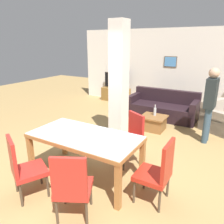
{
  "coord_description": "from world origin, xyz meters",
  "views": [
    {
      "loc": [
        2.07,
        -2.63,
        2.24
      ],
      "look_at": [
        0.0,
        0.9,
        0.93
      ],
      "focal_mm": 35.0,
      "sensor_mm": 36.0,
      "label": 1
    }
  ],
  "objects_px": {
    "dining_chair_near_left": "(23,166)",
    "armchair": "(223,120)",
    "dining_chair_near_right": "(72,185)",
    "bottle": "(155,111)",
    "dining_chair_far_right": "(131,137)",
    "sofa": "(163,108)",
    "coffee_table": "(153,123)",
    "standing_person": "(210,101)",
    "tv_screen": "(116,81)",
    "tv_stand": "(116,94)",
    "dining_chair_head_right": "(158,171)",
    "dining_table": "(85,143)"
  },
  "relations": [
    {
      "from": "dining_chair_near_left",
      "to": "dining_table",
      "type": "bearing_deg",
      "value": 90.0
    },
    {
      "from": "dining_chair_head_right",
      "to": "tv_screen",
      "type": "relative_size",
      "value": 0.96
    },
    {
      "from": "dining_chair_far_right",
      "to": "dining_chair_near_right",
      "type": "relative_size",
      "value": 1.0
    },
    {
      "from": "dining_chair_near_left",
      "to": "dining_chair_far_right",
      "type": "relative_size",
      "value": 1.0
    },
    {
      "from": "dining_chair_near_left",
      "to": "armchair",
      "type": "xyz_separation_m",
      "value": [
        2.3,
        4.4,
        -0.25
      ]
    },
    {
      "from": "dining_chair_near_right",
      "to": "dining_chair_head_right",
      "type": "bearing_deg",
      "value": 18.66
    },
    {
      "from": "armchair",
      "to": "bottle",
      "type": "relative_size",
      "value": 4.28
    },
    {
      "from": "dining_table",
      "to": "dining_chair_near_right",
      "type": "xyz_separation_m",
      "value": [
        0.45,
        -0.87,
        -0.11
      ]
    },
    {
      "from": "dining_chair_head_right",
      "to": "standing_person",
      "type": "bearing_deg",
      "value": -6.57
    },
    {
      "from": "dining_chair_far_right",
      "to": "bottle",
      "type": "relative_size",
      "value": 3.4
    },
    {
      "from": "armchair",
      "to": "tv_stand",
      "type": "relative_size",
      "value": 1.09
    },
    {
      "from": "sofa",
      "to": "tv_stand",
      "type": "distance_m",
      "value": 2.46
    },
    {
      "from": "tv_stand",
      "to": "tv_screen",
      "type": "relative_size",
      "value": 1.11
    },
    {
      "from": "dining_chair_near_left",
      "to": "bottle",
      "type": "distance_m",
      "value": 3.65
    },
    {
      "from": "dining_chair_far_right",
      "to": "dining_chair_near_right",
      "type": "bearing_deg",
      "value": 119.04
    },
    {
      "from": "coffee_table",
      "to": "bottle",
      "type": "bearing_deg",
      "value": 95.67
    },
    {
      "from": "armchair",
      "to": "dining_chair_head_right",
      "type": "bearing_deg",
      "value": 18.83
    },
    {
      "from": "dining_chair_near_left",
      "to": "tv_screen",
      "type": "distance_m",
      "value": 5.86
    },
    {
      "from": "sofa",
      "to": "dining_table",
      "type": "bearing_deg",
      "value": 87.61
    },
    {
      "from": "dining_chair_near_right",
      "to": "tv_screen",
      "type": "bearing_deg",
      "value": 86.82
    },
    {
      "from": "dining_chair_head_right",
      "to": "tv_screen",
      "type": "xyz_separation_m",
      "value": [
        -3.37,
        4.74,
        0.29
      ]
    },
    {
      "from": "dining_table",
      "to": "tv_screen",
      "type": "xyz_separation_m",
      "value": [
        -2.09,
        4.74,
        0.18
      ]
    },
    {
      "from": "sofa",
      "to": "tv_stand",
      "type": "bearing_deg",
      "value": -24.09
    },
    {
      "from": "dining_chair_far_right",
      "to": "tv_screen",
      "type": "xyz_separation_m",
      "value": [
        -2.55,
        3.92,
        0.29
      ]
    },
    {
      "from": "tv_stand",
      "to": "dining_chair_near_right",
      "type": "bearing_deg",
      "value": -65.58
    },
    {
      "from": "dining_chair_near_left",
      "to": "armchair",
      "type": "height_order",
      "value": "dining_chair_near_left"
    },
    {
      "from": "bottle",
      "to": "tv_screen",
      "type": "bearing_deg",
      "value": 139.01
    },
    {
      "from": "sofa",
      "to": "dining_chair_head_right",
      "type": "bearing_deg",
      "value": 106.79
    },
    {
      "from": "dining_table",
      "to": "armchair",
      "type": "relative_size",
      "value": 1.5
    },
    {
      "from": "armchair",
      "to": "dining_chair_far_right",
      "type": "bearing_deg",
      "value": 0.69
    },
    {
      "from": "tv_stand",
      "to": "standing_person",
      "type": "height_order",
      "value": "standing_person"
    },
    {
      "from": "tv_stand",
      "to": "dining_table",
      "type": "bearing_deg",
      "value": -66.18
    },
    {
      "from": "dining_chair_near_right",
      "to": "bottle",
      "type": "bearing_deg",
      "value": 65.5
    },
    {
      "from": "dining_chair_near_right",
      "to": "standing_person",
      "type": "relative_size",
      "value": 0.57
    },
    {
      "from": "standing_person",
      "to": "armchair",
      "type": "bearing_deg",
      "value": -12.52
    },
    {
      "from": "armchair",
      "to": "tv_stand",
      "type": "distance_m",
      "value": 4.12
    },
    {
      "from": "armchair",
      "to": "standing_person",
      "type": "distance_m",
      "value": 1.24
    },
    {
      "from": "dining_table",
      "to": "dining_chair_near_left",
      "type": "relative_size",
      "value": 1.88
    },
    {
      "from": "dining_chair_near_right",
      "to": "bottle",
      "type": "distance_m",
      "value": 3.57
    },
    {
      "from": "dining_table",
      "to": "bottle",
      "type": "distance_m",
      "value": 2.71
    },
    {
      "from": "coffee_table",
      "to": "dining_chair_near_left",
      "type": "bearing_deg",
      "value": -101.63
    },
    {
      "from": "dining_chair_near_right",
      "to": "tv_stand",
      "type": "xyz_separation_m",
      "value": [
        -2.54,
        5.6,
        -0.26
      ]
    },
    {
      "from": "dining_chair_near_right",
      "to": "armchair",
      "type": "xyz_separation_m",
      "value": [
        1.39,
        4.38,
        -0.25
      ]
    },
    {
      "from": "dining_chair_far_right",
      "to": "sofa",
      "type": "xyz_separation_m",
      "value": [
        -0.3,
        2.92,
        -0.23
      ]
    },
    {
      "from": "dining_chair_head_right",
      "to": "coffee_table",
      "type": "bearing_deg",
      "value": 21.2
    },
    {
      "from": "coffee_table",
      "to": "tv_screen",
      "type": "relative_size",
      "value": 0.64
    },
    {
      "from": "dining_table",
      "to": "tv_stand",
      "type": "distance_m",
      "value": 5.19
    },
    {
      "from": "dining_chair_near_right",
      "to": "armchair",
      "type": "distance_m",
      "value": 4.61
    },
    {
      "from": "dining_chair_near_right",
      "to": "sofa",
      "type": "xyz_separation_m",
      "value": [
        -0.3,
        4.6,
        -0.23
      ]
    },
    {
      "from": "sofa",
      "to": "coffee_table",
      "type": "bearing_deg",
      "value": 95.74
    }
  ]
}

